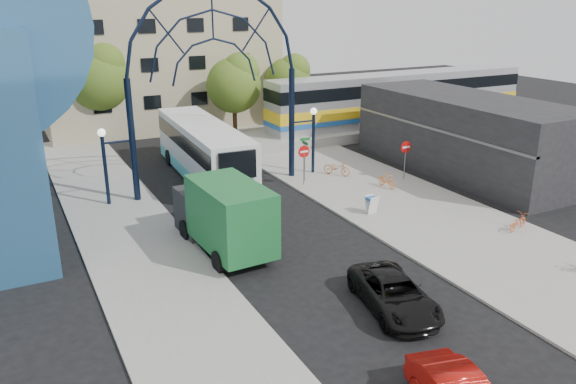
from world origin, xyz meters
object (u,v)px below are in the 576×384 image
bike_far_a (518,222)px  city_bus (204,150)px  tree_north_a (235,82)px  black_suv (394,294)px  gateway_arch (214,45)px  street_name_sign (305,150)px  stop_sign (304,155)px  do_not_enter_sign (406,151)px  bike_near_b (387,180)px  sandwich_board (372,202)px  tree_north_b (99,76)px  green_truck (223,215)px  bike_near_a (337,168)px  tree_north_c (289,79)px  train_car (401,97)px

bike_far_a → city_bus: bearing=19.0°
tree_north_a → black_suv: bearing=-100.9°
gateway_arch → bike_far_a: 18.84m
street_name_sign → bike_far_a: size_ratio=1.80×
stop_sign → do_not_enter_sign: (6.20, -2.00, -0.02)m
do_not_enter_sign → bike_far_a: 9.36m
bike_near_b → bike_far_a: bearing=-82.1°
sandwich_board → tree_north_b: size_ratio=0.12×
gateway_arch → bike_near_b: bearing=-28.3°
green_truck → bike_far_a: (13.70, -4.89, -1.16)m
street_name_sign → city_bus: city_bus is taller
sandwich_board → tree_north_a: tree_north_a is taller
sandwich_board → bike_near_b: bearing=43.0°
sandwich_board → bike_near_a: (2.07, 6.74, -0.13)m
sandwich_board → city_bus: bearing=118.2°
gateway_arch → street_name_sign: 8.38m
bike_near_b → bike_far_a: bike_near_b is taller
tree_north_a → tree_north_b: tree_north_b is taller
tree_north_a → bike_near_a: tree_north_a is taller
bike_far_a → tree_north_a: bearing=-5.0°
do_not_enter_sign → bike_near_b: do_not_enter_sign is taller
tree_north_a → sandwich_board: bearing=-91.5°
green_truck → black_suv: green_truck is taller
tree_north_b → black_suv: size_ratio=1.71×
sandwich_board → tree_north_c: 23.17m
stop_sign → green_truck: (-7.77, -6.35, -0.30)m
street_name_sign → city_bus: (-5.26, 3.91, -0.27)m
gateway_arch → do_not_enter_sign: (11.00, -4.00, -6.58)m
bike_near_a → do_not_enter_sign: bearing=-71.9°
stop_sign → do_not_enter_sign: size_ratio=1.01×
stop_sign → tree_north_c: tree_north_c is taller
tree_north_a → bike_near_b: tree_north_a is taller
street_name_sign → train_car: size_ratio=0.11×
city_bus → green_truck: size_ratio=1.92×
gateway_arch → city_bus: (-0.06, 2.51, -6.70)m
city_bus → bike_near_b: bearing=-36.2°
tree_north_c → bike_far_a: tree_north_c is taller
bike_near_a → bike_near_b: 3.80m
tree_north_b → bike_near_b: 24.89m
bike_near_a → bike_far_a: 12.34m
black_suv → bike_far_a: (10.06, 3.11, -0.12)m
green_truck → bike_far_a: size_ratio=4.37×
stop_sign → sandwich_board: 6.20m
street_name_sign → tree_north_c: 16.95m
stop_sign → sandwich_board: stop_sign is taller
stop_sign → street_name_sign: size_ratio=0.89×
black_suv → bike_near_a: size_ratio=2.51×
tree_north_c → green_truck: bearing=-124.1°
tree_north_a → green_truck: size_ratio=1.03×
gateway_arch → green_truck: gateway_arch is taller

